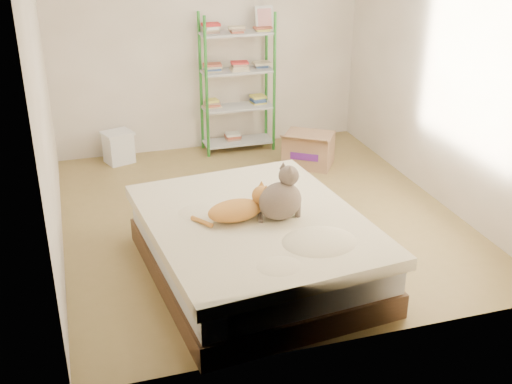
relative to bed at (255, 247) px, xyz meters
name	(u,v)px	position (x,y,z in m)	size (l,w,h in m)	color
room	(259,89)	(0.36, 1.05, 1.03)	(3.81, 4.21, 2.61)	olive
bed	(255,247)	(0.00, 0.00, 0.00)	(1.88, 2.25, 0.53)	brown
orange_cat	(235,208)	(-0.16, 0.01, 0.37)	(0.54, 0.29, 0.22)	orange
grey_cat	(280,193)	(0.19, -0.06, 0.49)	(0.33, 0.39, 0.45)	gray
shelf_unit	(238,79)	(0.67, 2.93, 0.63)	(0.90, 0.36, 1.74)	#308D30
cardboard_box	(309,150)	(1.31, 2.16, -0.07)	(0.70, 0.74, 0.44)	#A4815D
white_bin	(118,147)	(-0.83, 2.90, -0.07)	(0.41, 0.39, 0.38)	white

